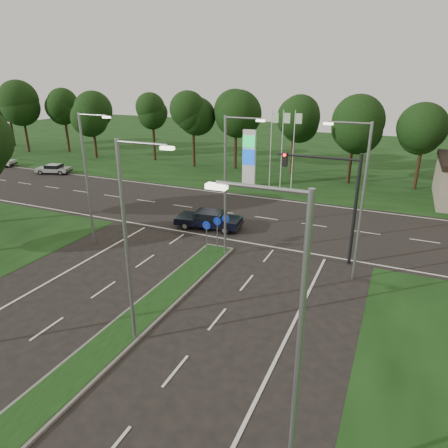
% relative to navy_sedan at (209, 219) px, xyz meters
% --- Properties ---
extents(ground, '(160.00, 160.00, 0.00)m').
position_rel_navy_sedan_xyz_m(ground, '(2.34, -20.00, -0.74)').
color(ground, black).
rests_on(ground, ground).
extents(verge_far, '(160.00, 50.00, 0.02)m').
position_rel_navy_sedan_xyz_m(verge_far, '(2.34, 35.00, -0.74)').
color(verge_far, black).
rests_on(verge_far, ground).
extents(cross_road, '(160.00, 12.00, 0.02)m').
position_rel_navy_sedan_xyz_m(cross_road, '(2.34, 4.00, -0.74)').
color(cross_road, black).
rests_on(cross_road, ground).
extents(median_kerb, '(2.00, 26.00, 0.12)m').
position_rel_navy_sedan_xyz_m(median_kerb, '(2.34, -16.00, -0.68)').
color(median_kerb, slate).
rests_on(median_kerb, ground).
extents(streetlight_median_near, '(2.53, 0.22, 9.00)m').
position_rel_navy_sedan_xyz_m(streetlight_median_near, '(3.35, -14.00, 4.34)').
color(streetlight_median_near, gray).
rests_on(streetlight_median_near, ground).
extents(streetlight_median_far, '(2.53, 0.22, 9.00)m').
position_rel_navy_sedan_xyz_m(streetlight_median_far, '(3.35, -4.00, 4.34)').
color(streetlight_median_far, gray).
rests_on(streetlight_median_far, ground).
extents(streetlight_left_far, '(2.53, 0.22, 9.00)m').
position_rel_navy_sedan_xyz_m(streetlight_left_far, '(-5.95, -6.00, 4.34)').
color(streetlight_left_far, gray).
rests_on(streetlight_left_far, ground).
extents(streetlight_right_far, '(2.53, 0.22, 9.00)m').
position_rel_navy_sedan_xyz_m(streetlight_right_far, '(11.14, -4.00, 4.34)').
color(streetlight_right_far, gray).
rests_on(streetlight_right_far, ground).
extents(streetlight_right_near, '(2.53, 0.22, 9.00)m').
position_rel_navy_sedan_xyz_m(streetlight_right_near, '(11.14, -18.00, 4.34)').
color(streetlight_right_near, gray).
rests_on(streetlight_right_near, ground).
extents(traffic_signal, '(5.10, 0.42, 7.00)m').
position_rel_navy_sedan_xyz_m(traffic_signal, '(9.53, -2.01, 3.91)').
color(traffic_signal, black).
rests_on(traffic_signal, ground).
extents(median_signs, '(1.16, 1.76, 2.38)m').
position_rel_navy_sedan_xyz_m(median_signs, '(2.34, -3.60, 0.97)').
color(median_signs, gray).
rests_on(median_signs, ground).
extents(gas_pylon, '(5.80, 1.26, 8.00)m').
position_rel_navy_sedan_xyz_m(gas_pylon, '(-1.44, 13.04, 2.46)').
color(gas_pylon, silver).
rests_on(gas_pylon, ground).
extents(treeline_far, '(6.00, 6.00, 9.90)m').
position_rel_navy_sedan_xyz_m(treeline_far, '(2.45, 19.93, 6.09)').
color(treeline_far, black).
rests_on(treeline_far, ground).
extents(navy_sedan, '(5.22, 2.66, 1.37)m').
position_rel_navy_sedan_xyz_m(navy_sedan, '(0.00, 0.00, 0.00)').
color(navy_sedan, black).
rests_on(navy_sedan, ground).
extents(far_car_a, '(4.29, 2.79, 1.14)m').
position_rel_navy_sedan_xyz_m(far_car_a, '(-25.31, 8.85, -0.13)').
color(far_car_a, '#989898').
rests_on(far_car_a, ground).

